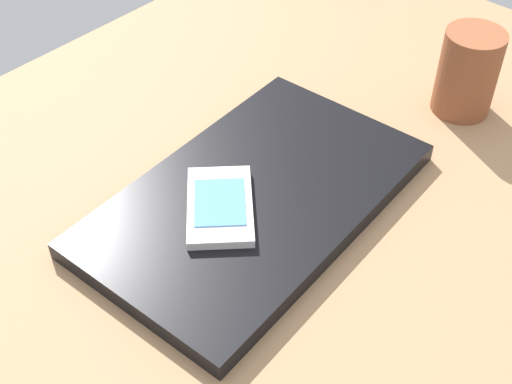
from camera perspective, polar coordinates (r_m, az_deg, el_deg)
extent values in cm
cube|color=#9E7751|center=(70.89, -2.65, -3.99)|extent=(120.00, 80.00, 3.00)
cube|color=black|center=(71.45, 0.00, -0.59)|extent=(36.66, 23.07, 1.98)
cube|color=silver|center=(68.75, -2.96, -1.14)|extent=(12.02, 11.98, 0.95)
cube|color=#5993E0|center=(68.37, -2.97, -0.82)|extent=(8.17, 8.15, 0.14)
cylinder|color=brown|center=(85.64, 16.86, 9.31)|extent=(6.92, 6.92, 10.23)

